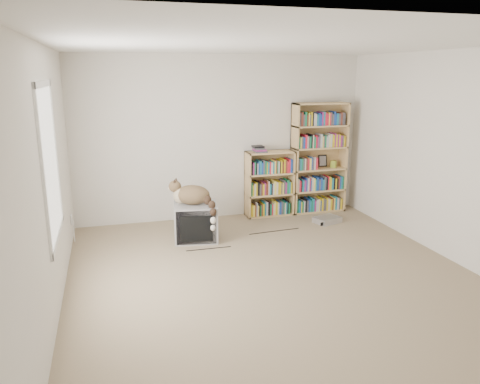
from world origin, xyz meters
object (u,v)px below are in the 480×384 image
object	(u,v)px
crt_tv	(196,222)
dvd_player	(327,220)
bookcase_short	(269,186)
cat	(195,198)
bookcase_tall	(318,161)

from	to	relation	value
crt_tv	dvd_player	size ratio (longest dim) A/B	1.70
crt_tv	bookcase_short	xyz separation A→B (m)	(1.35, 0.81, 0.23)
cat	bookcase_short	world-z (taller)	bookcase_short
bookcase_tall	bookcase_short	xyz separation A→B (m)	(-0.84, -0.00, -0.36)
crt_tv	bookcase_tall	distance (m)	2.41
bookcase_tall	dvd_player	xyz separation A→B (m)	(-0.12, -0.64, -0.80)
cat	crt_tv	bearing A→B (deg)	100.08
bookcase_short	dvd_player	distance (m)	1.06
crt_tv	dvd_player	bearing A→B (deg)	13.54
crt_tv	dvd_player	world-z (taller)	crt_tv
crt_tv	bookcase_tall	bearing A→B (deg)	29.16
crt_tv	bookcase_tall	world-z (taller)	bookcase_tall
crt_tv	cat	distance (m)	0.35
bookcase_short	dvd_player	world-z (taller)	bookcase_short
bookcase_tall	bookcase_short	size ratio (longest dim) A/B	1.71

